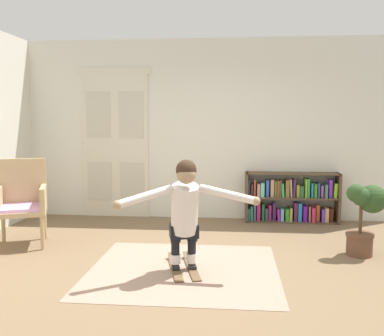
{
  "coord_description": "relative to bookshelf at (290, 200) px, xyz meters",
  "views": [
    {
      "loc": [
        0.43,
        -4.53,
        1.61
      ],
      "look_at": [
        -0.04,
        0.5,
        1.05
      ],
      "focal_mm": 40.91,
      "sensor_mm": 36.0,
      "label": 1
    }
  ],
  "objects": [
    {
      "name": "rug",
      "position": [
        -1.43,
        -2.39,
        -0.35
      ],
      "size": [
        2.01,
        1.9,
        0.01
      ],
      "primitive_type": "cube",
      "color": "#A2816E",
      "rests_on": "ground"
    },
    {
      "name": "back_wall",
      "position": [
        -1.34,
        0.21,
        1.1
      ],
      "size": [
        6.0,
        0.1,
        2.9
      ],
      "primitive_type": "cube",
      "color": "silver",
      "rests_on": "ground"
    },
    {
      "name": "wicker_chair",
      "position": [
        -3.62,
        -1.6,
        0.23
      ],
      "size": [
        0.77,
        0.77,
        1.1
      ],
      "color": "tan",
      "rests_on": "ground"
    },
    {
      "name": "skis_pair",
      "position": [
        -1.44,
        -2.36,
        -0.33
      ],
      "size": [
        0.45,
        0.84,
        0.07
      ],
      "color": "brown",
      "rests_on": "rug"
    },
    {
      "name": "ground_plane",
      "position": [
        -1.34,
        -2.39,
        -0.35
      ],
      "size": [
        7.2,
        7.2,
        0.0
      ],
      "primitive_type": "plane",
      "color": "brown"
    },
    {
      "name": "potted_plant",
      "position": [
        0.65,
        -1.68,
        0.17
      ],
      "size": [
        0.48,
        0.36,
        0.86
      ],
      "color": "brown",
      "rests_on": "ground"
    },
    {
      "name": "person_skier",
      "position": [
        -1.4,
        -2.51,
        0.36
      ],
      "size": [
        1.44,
        0.71,
        1.14
      ],
      "color": "white",
      "rests_on": "skis_pair"
    },
    {
      "name": "double_door",
      "position": [
        -2.85,
        0.15,
        0.88
      ],
      "size": [
        1.22,
        0.05,
        2.45
      ],
      "color": "beige",
      "rests_on": "ground"
    },
    {
      "name": "bookshelf",
      "position": [
        0.0,
        0.0,
        0.0
      ],
      "size": [
        1.46,
        0.3,
        0.78
      ],
      "color": "brown",
      "rests_on": "ground"
    }
  ]
}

